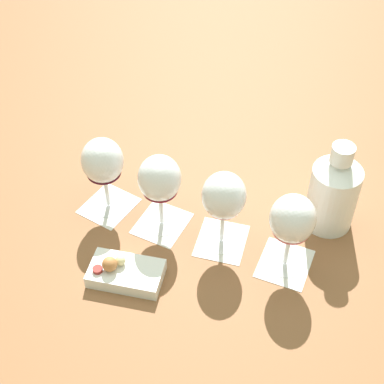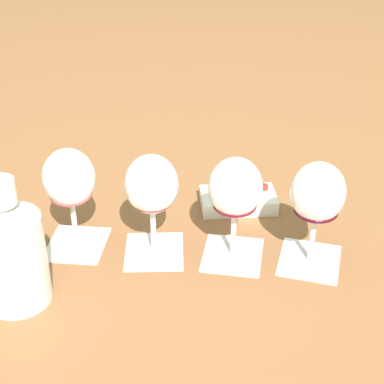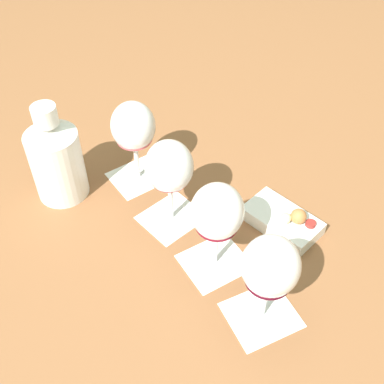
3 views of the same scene
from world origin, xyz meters
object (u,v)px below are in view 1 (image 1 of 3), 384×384
Objects in this scene: wine_glass_0 at (292,222)px; ceramic_vase at (334,191)px; snack_dish at (125,272)px; wine_glass_3 at (103,164)px; wine_glass_2 at (160,181)px; wine_glass_1 at (224,199)px.

ceramic_vase is (-0.10, -0.12, -0.04)m from wine_glass_0.
wine_glass_0 reaches higher than snack_dish.
wine_glass_0 is 1.16× the size of snack_dish.
ceramic_vase reaches higher than wine_glass_0.
snack_dish is at bearing 6.85° from wine_glass_0.
wine_glass_3 is at bearing -74.49° from snack_dish.
ceramic_vase reaches higher than wine_glass_3.
wine_glass_0 is 0.41m from wine_glass_3.
wine_glass_0 is at bearing -173.15° from snack_dish.
ceramic_vase is at bearing 175.27° from wine_glass_3.
wine_glass_2 reaches higher than snack_dish.
ceramic_vase is 0.46m from snack_dish.
wine_glass_3 reaches higher than snack_dish.
wine_glass_2 is at bearing 156.94° from wine_glass_3.
ceramic_vase is (-0.23, -0.06, -0.04)m from wine_glass_1.
wine_glass_3 is 0.24m from snack_dish.
wine_glass_2 is at bearing -20.44° from wine_glass_1.
wine_glass_3 is at bearing -22.88° from wine_glass_0.
ceramic_vase is at bearing -130.88° from wine_glass_0.
wine_glass_3 is at bearing -4.73° from ceramic_vase.
wine_glass_0 is 0.35m from snack_dish.
wine_glass_0 is 0.28m from wine_glass_2.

